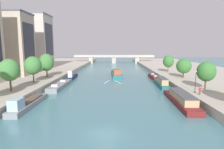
{
  "coord_description": "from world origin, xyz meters",
  "views": [
    {
      "loc": [
        1.28,
        -21.12,
        10.76
      ],
      "look_at": [
        0.0,
        40.97,
        1.6
      ],
      "focal_mm": 28.82,
      "sensor_mm": 36.0,
      "label": 1
    }
  ],
  "objects_px": {
    "moored_boat_right_lone": "(162,83)",
    "moored_boat_left_lone": "(27,103)",
    "tree_left_third": "(33,66)",
    "tree_right_by_lamp": "(168,61)",
    "moored_boat_right_midway": "(154,77)",
    "moored_boat_left_end": "(60,85)",
    "tree_left_far": "(9,70)",
    "barge_midriver": "(116,74)",
    "moored_boat_left_gap_after": "(72,76)",
    "moored_boat_right_gap_after": "(181,99)",
    "tree_right_far": "(184,66)",
    "tree_right_distant": "(206,72)",
    "bridge_far": "(114,58)",
    "lamppost_right_bank": "(196,81)",
    "person_on_quay": "(200,90)",
    "tree_left_distant": "(46,62)"
  },
  "relations": [
    {
      "from": "moored_boat_left_end",
      "to": "moored_boat_right_midway",
      "type": "distance_m",
      "value": 32.24
    },
    {
      "from": "moored_boat_left_lone",
      "to": "bridge_far",
      "type": "bearing_deg",
      "value": 81.4
    },
    {
      "from": "tree_right_by_lamp",
      "to": "bridge_far",
      "type": "height_order",
      "value": "tree_right_by_lamp"
    },
    {
      "from": "barge_midriver",
      "to": "tree_left_distant",
      "type": "relative_size",
      "value": 2.51
    },
    {
      "from": "moored_boat_left_lone",
      "to": "tree_left_distant",
      "type": "distance_m",
      "value": 26.16
    },
    {
      "from": "tree_right_far",
      "to": "tree_right_by_lamp",
      "type": "xyz_separation_m",
      "value": [
        -0.87,
        13.25,
        0.46
      ]
    },
    {
      "from": "moored_boat_left_end",
      "to": "tree_right_distant",
      "type": "bearing_deg",
      "value": -14.0
    },
    {
      "from": "moored_boat_left_lone",
      "to": "tree_left_distant",
      "type": "bearing_deg",
      "value": 103.18
    },
    {
      "from": "tree_right_distant",
      "to": "moored_boat_right_gap_after",
      "type": "bearing_deg",
      "value": -143.14
    },
    {
      "from": "moored_boat_right_lone",
      "to": "bridge_far",
      "type": "height_order",
      "value": "bridge_far"
    },
    {
      "from": "moored_boat_left_end",
      "to": "tree_left_far",
      "type": "relative_size",
      "value": 2.08
    },
    {
      "from": "tree_right_by_lamp",
      "to": "bridge_far",
      "type": "bearing_deg",
      "value": 109.28
    },
    {
      "from": "tree_left_third",
      "to": "tree_right_far",
      "type": "height_order",
      "value": "tree_left_third"
    },
    {
      "from": "tree_right_far",
      "to": "lamppost_right_bank",
      "type": "xyz_separation_m",
      "value": [
        -4.44,
        -18.54,
        -1.15
      ]
    },
    {
      "from": "moored_boat_left_end",
      "to": "moored_boat_right_gap_after",
      "type": "xyz_separation_m",
      "value": [
        27.94,
        -14.06,
        0.37
      ]
    },
    {
      "from": "barge_midriver",
      "to": "tree_left_distant",
      "type": "height_order",
      "value": "tree_left_distant"
    },
    {
      "from": "moored_boat_left_gap_after",
      "to": "lamppost_right_bank",
      "type": "distance_m",
      "value": 41.24
    },
    {
      "from": "tree_right_far",
      "to": "bridge_far",
      "type": "height_order",
      "value": "tree_right_far"
    },
    {
      "from": "moored_boat_left_end",
      "to": "moored_boat_right_lone",
      "type": "distance_m",
      "value": 28.2
    },
    {
      "from": "tree_left_third",
      "to": "tree_right_distant",
      "type": "xyz_separation_m",
      "value": [
        41.73,
        -7.59,
        -0.51
      ]
    },
    {
      "from": "moored_boat_right_midway",
      "to": "tree_left_far",
      "type": "distance_m",
      "value": 44.43
    },
    {
      "from": "barge_midriver",
      "to": "moored_boat_left_gap_after",
      "type": "bearing_deg",
      "value": -158.12
    },
    {
      "from": "barge_midriver",
      "to": "moored_boat_right_lone",
      "type": "distance_m",
      "value": 22.98
    },
    {
      "from": "tree_left_far",
      "to": "tree_right_by_lamp",
      "type": "xyz_separation_m",
      "value": [
        42.2,
        31.17,
        -0.41
      ]
    },
    {
      "from": "tree_left_third",
      "to": "tree_right_by_lamp",
      "type": "bearing_deg",
      "value": 26.94
    },
    {
      "from": "moored_boat_left_lone",
      "to": "tree_right_by_lamp",
      "type": "bearing_deg",
      "value": 45.85
    },
    {
      "from": "moored_boat_left_lone",
      "to": "person_on_quay",
      "type": "distance_m",
      "value": 32.71
    },
    {
      "from": "tree_left_third",
      "to": "moored_boat_right_lone",
      "type": "bearing_deg",
      "value": 4.52
    },
    {
      "from": "moored_boat_left_lone",
      "to": "lamppost_right_bank",
      "type": "distance_m",
      "value": 32.9
    },
    {
      "from": "moored_boat_left_gap_after",
      "to": "lamppost_right_bank",
      "type": "xyz_separation_m",
      "value": [
        31.66,
        -26.23,
        3.25
      ]
    },
    {
      "from": "moored_boat_right_gap_after",
      "to": "tree_right_far",
      "type": "xyz_separation_m",
      "value": [
        8.06,
        20.92,
        4.33
      ]
    },
    {
      "from": "moored_boat_left_end",
      "to": "person_on_quay",
      "type": "relative_size",
      "value": 8.84
    },
    {
      "from": "moored_boat_left_gap_after",
      "to": "bridge_far",
      "type": "height_order",
      "value": "bridge_far"
    },
    {
      "from": "moored_boat_right_midway",
      "to": "tree_left_third",
      "type": "xyz_separation_m",
      "value": [
        -35.34,
        -15.92,
        5.49
      ]
    },
    {
      "from": "moored_boat_left_gap_after",
      "to": "tree_left_third",
      "type": "relative_size",
      "value": 1.56
    },
    {
      "from": "moored_boat_left_gap_after",
      "to": "moored_boat_right_lone",
      "type": "distance_m",
      "value": 31.07
    },
    {
      "from": "tree_left_third",
      "to": "tree_right_far",
      "type": "xyz_separation_m",
      "value": [
        42.69,
        8.0,
        -0.86
      ]
    },
    {
      "from": "moored_boat_left_lone",
      "to": "moored_boat_left_gap_after",
      "type": "height_order",
      "value": "moored_boat_left_gap_after"
    },
    {
      "from": "tree_left_third",
      "to": "tree_left_distant",
      "type": "relative_size",
      "value": 0.94
    },
    {
      "from": "tree_right_distant",
      "to": "lamppost_right_bank",
      "type": "distance_m",
      "value": 4.81
    },
    {
      "from": "moored_boat_left_lone",
      "to": "moored_boat_right_midway",
      "type": "height_order",
      "value": "moored_boat_left_lone"
    },
    {
      "from": "moored_boat_left_gap_after",
      "to": "moored_boat_right_midway",
      "type": "xyz_separation_m",
      "value": [
        28.75,
        0.23,
        -0.23
      ]
    },
    {
      "from": "tree_left_third",
      "to": "person_on_quay",
      "type": "xyz_separation_m",
      "value": [
        38.42,
        -12.31,
        -3.58
      ]
    },
    {
      "from": "moored_boat_left_end",
      "to": "moored_boat_right_midway",
      "type": "relative_size",
      "value": 1.35
    },
    {
      "from": "moored_boat_right_gap_after",
      "to": "tree_right_distant",
      "type": "xyz_separation_m",
      "value": [
        7.1,
        5.32,
        4.68
      ]
    },
    {
      "from": "moored_boat_right_lone",
      "to": "tree_right_distant",
      "type": "bearing_deg",
      "value": -56.34
    },
    {
      "from": "moored_boat_right_lone",
      "to": "moored_boat_left_lone",
      "type": "bearing_deg",
      "value": -147.41
    },
    {
      "from": "tree_right_by_lamp",
      "to": "bridge_far",
      "type": "relative_size",
      "value": 0.11
    },
    {
      "from": "moored_boat_right_gap_after",
      "to": "tree_right_far",
      "type": "relative_size",
      "value": 2.64
    },
    {
      "from": "tree_right_far",
      "to": "person_on_quay",
      "type": "bearing_deg",
      "value": -101.87
    }
  ]
}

